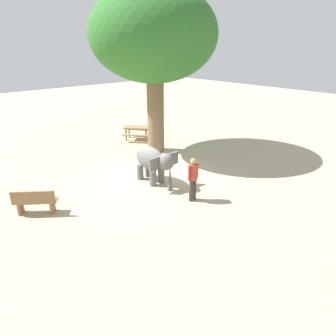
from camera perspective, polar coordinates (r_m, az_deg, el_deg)
The scene contains 6 objects.
ground_plane at distance 13.16m, azimuth -2.63°, elevation -1.72°, with size 60.00×60.00×0.00m, color #BAA88C.
elephant at distance 12.34m, azimuth -2.68°, elevation 1.28°, with size 1.41×2.09×1.46m.
person_handler at distance 10.93m, azimuth 4.66°, elevation -1.51°, with size 0.51×0.32×1.62m.
shade_tree_main at distance 15.63m, azimuth -2.54°, elevation 23.20°, with size 6.23×5.71×7.89m.
wooden_bench at distance 11.13m, azimuth -23.43°, elevation -5.66°, with size 1.36×1.17×0.88m.
picnic_table_near at distance 18.31m, azimuth -5.71°, elevation 7.04°, with size 2.10×2.10×0.78m.
Camera 1 is at (7.52, 9.41, 5.31)m, focal length 32.93 mm.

